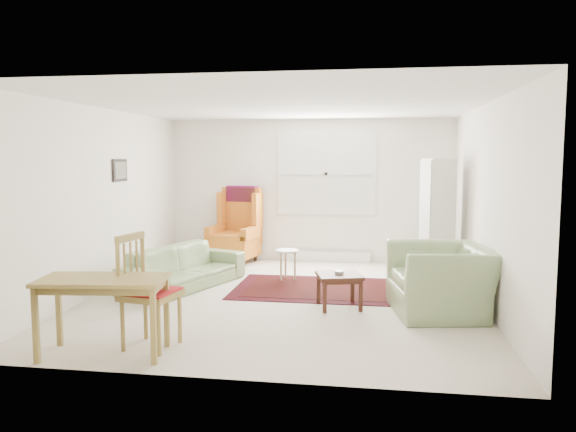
# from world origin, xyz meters

# --- Properties ---
(room) EXTENTS (5.04, 5.54, 2.51)m
(room) POSITION_xyz_m (0.02, 0.21, 1.26)
(room) COLOR beige
(room) RESTS_ON ground
(rug) EXTENTS (2.51, 1.61, 0.03)m
(rug) POSITION_xyz_m (0.47, 0.56, 0.01)
(rug) COLOR black
(rug) RESTS_ON ground
(sofa) EXTENTS (1.39, 2.12, 0.80)m
(sofa) POSITION_xyz_m (-1.50, 0.39, 0.40)
(sofa) COLOR gray
(sofa) RESTS_ON ground
(armchair) EXTENTS (1.28, 1.41, 0.96)m
(armchair) POSITION_xyz_m (1.94, -0.43, 0.48)
(armchair) COLOR gray
(armchair) RESTS_ON ground
(wingback_chair) EXTENTS (0.91, 0.95, 1.33)m
(wingback_chair) POSITION_xyz_m (-1.27, 2.32, 0.67)
(wingback_chair) COLOR orange
(wingback_chair) RESTS_ON ground
(coffee_table) EXTENTS (0.64, 0.64, 0.43)m
(coffee_table) POSITION_xyz_m (0.74, -0.36, 0.21)
(coffee_table) COLOR #3A1A11
(coffee_table) RESTS_ON ground
(stool) EXTENTS (0.40, 0.40, 0.46)m
(stool) POSITION_xyz_m (-0.13, 1.08, 0.23)
(stool) COLOR white
(stool) RESTS_ON ground
(cabinet) EXTENTS (0.48, 0.77, 1.82)m
(cabinet) POSITION_xyz_m (2.10, 1.67, 0.91)
(cabinet) COLOR silver
(cabinet) RESTS_ON ground
(desk) EXTENTS (1.22, 0.72, 0.73)m
(desk) POSITION_xyz_m (-1.32, -2.35, 0.36)
(desk) COLOR olive
(desk) RESTS_ON ground
(desk_chair) EXTENTS (0.56, 0.56, 1.10)m
(desk_chair) POSITION_xyz_m (-0.97, -2.08, 0.55)
(desk_chair) COLOR olive
(desk_chair) RESTS_ON ground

